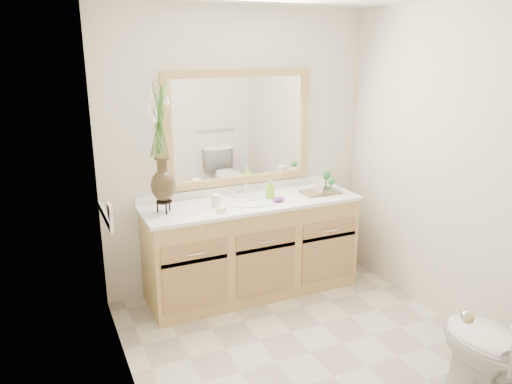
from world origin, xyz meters
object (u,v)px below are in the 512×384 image
toilet (497,354)px  flower_vase (160,134)px  tumbler (216,200)px  tray (320,192)px  soap_bottle (270,190)px

toilet → flower_vase: bearing=-53.6°
flower_vase → tumbler: 0.71m
flower_vase → tray: flower_vase is taller
flower_vase → tumbler: bearing=-1.3°
tumbler → tray: (0.96, -0.04, -0.04)m
tumbler → tray: size_ratio=0.30×
tray → flower_vase: bearing=-179.5°
flower_vase → tumbler: size_ratio=9.49×
flower_vase → tray: size_ratio=2.84×
tumbler → flower_vase: bearing=178.7°
toilet → flower_vase: (-1.44, 1.95, 1.08)m
flower_vase → tray: 1.52m
tumbler → tray: bearing=-2.2°
flower_vase → tumbler: flower_vase is taller
soap_bottle → tray: soap_bottle is taller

